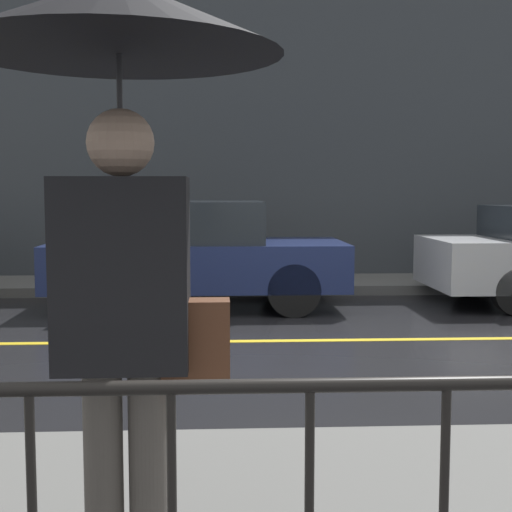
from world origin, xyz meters
TOP-DOWN VIEW (x-y plane):
  - ground_plane at (0.00, 0.00)m, footprint 80.00×80.00m
  - sidewalk_far at (0.00, 4.05)m, footprint 28.00×1.64m
  - lane_marking at (0.00, 0.00)m, footprint 25.20×0.12m
  - building_storefront at (0.00, 5.02)m, footprint 28.00×0.30m
  - pedestrian at (-1.38, -5.03)m, footprint 1.12×1.12m
  - car_navy at (-1.40, 2.24)m, footprint 3.99×1.77m

SIDE VIEW (x-z plane):
  - ground_plane at x=0.00m, z-range 0.00..0.00m
  - lane_marking at x=0.00m, z-range 0.00..0.01m
  - sidewalk_far at x=0.00m, z-range 0.00..0.15m
  - car_navy at x=-1.40m, z-range 0.02..1.48m
  - pedestrian at x=-1.38m, z-range 0.80..2.98m
  - building_storefront at x=0.00m, z-range 0.00..5.20m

